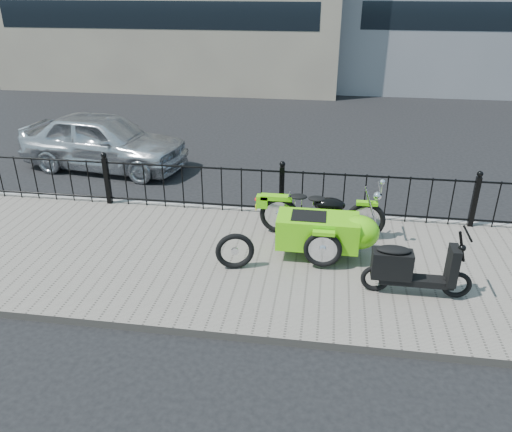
# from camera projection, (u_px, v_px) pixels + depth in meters

# --- Properties ---
(ground) EXTENTS (120.00, 120.00, 0.00)m
(ground) POSITION_uv_depth(u_px,v_px,m) (273.00, 252.00, 8.58)
(ground) COLOR black
(ground) RESTS_ON ground
(sidewalk) EXTENTS (30.00, 3.80, 0.12)m
(sidewalk) POSITION_uv_depth(u_px,v_px,m) (270.00, 264.00, 8.10)
(sidewalk) COLOR slate
(sidewalk) RESTS_ON ground
(curb) EXTENTS (30.00, 0.10, 0.12)m
(curb) POSITION_uv_depth(u_px,v_px,m) (282.00, 213.00, 9.84)
(curb) COLOR gray
(curb) RESTS_ON ground
(iron_fence) EXTENTS (14.11, 0.11, 1.08)m
(iron_fence) POSITION_uv_depth(u_px,v_px,m) (282.00, 192.00, 9.48)
(iron_fence) COLOR black
(iron_fence) RESTS_ON sidewalk
(motorcycle_sidecar) EXTENTS (2.28, 1.48, 0.98)m
(motorcycle_sidecar) POSITION_uv_depth(u_px,v_px,m) (329.00, 227.00, 8.11)
(motorcycle_sidecar) COLOR black
(motorcycle_sidecar) RESTS_ON sidewalk
(scooter) EXTENTS (1.55, 0.45, 1.05)m
(scooter) POSITION_uv_depth(u_px,v_px,m) (410.00, 269.00, 7.07)
(scooter) COLOR black
(scooter) RESTS_ON sidewalk
(spare_tire) EXTENTS (0.61, 0.25, 0.61)m
(spare_tire) POSITION_uv_depth(u_px,v_px,m) (235.00, 251.00, 7.74)
(spare_tire) COLOR black
(spare_tire) RESTS_ON sidewalk
(sedan_car) EXTENTS (4.23, 2.15, 1.38)m
(sedan_car) POSITION_uv_depth(u_px,v_px,m) (104.00, 141.00, 12.07)
(sedan_car) COLOR silver
(sedan_car) RESTS_ON ground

